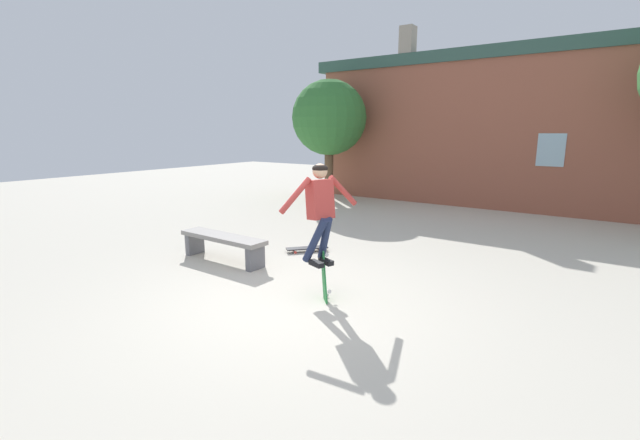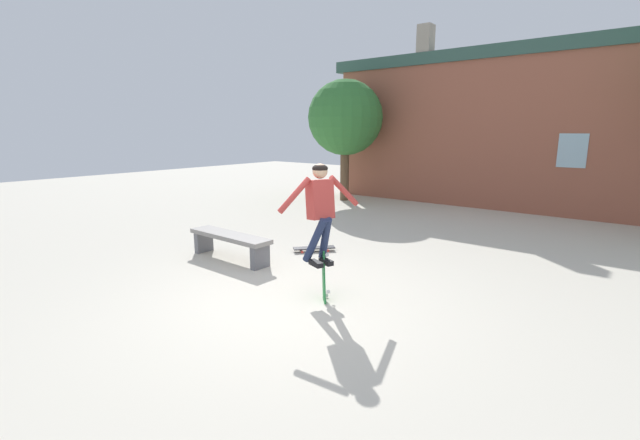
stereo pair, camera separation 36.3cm
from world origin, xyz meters
name	(u,v)px [view 2 (the right image)]	position (x,y,z in m)	size (l,w,h in m)	color
ground_plane	(293,303)	(0.00, 0.00, 0.00)	(40.00, 40.00, 0.00)	beige
building_backdrop	(503,127)	(-0.02, 9.26, 2.47)	(11.90, 0.52, 5.64)	#93513D
tree_left	(345,118)	(-4.68, 7.80, 2.76)	(2.49, 2.49, 4.02)	brown
park_bench	(230,240)	(-2.31, 0.81, 0.36)	(1.88, 0.46, 0.49)	gray
skater	(320,205)	(0.10, 0.47, 1.34)	(0.53, 1.26, 1.45)	#B23833
skateboard_flipping	(324,275)	(0.17, 0.48, 0.31)	(0.47, 0.52, 0.82)	#237F38
skateboard_resting	(314,248)	(-1.43, 2.20, 0.07)	(0.69, 0.75, 0.08)	black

